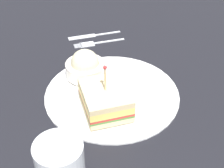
{
  "coord_description": "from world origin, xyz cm",
  "views": [
    {
      "loc": [
        3.56,
        51.93,
        43.55
      ],
      "look_at": [
        0.0,
        0.0,
        2.81
      ],
      "focal_mm": 53.89,
      "sensor_mm": 36.0,
      "label": 1
    }
  ],
  "objects_px": {
    "coleslaw_bowl": "(85,66)",
    "knife": "(91,35)",
    "plate": "(112,93)",
    "sandwich_half_center": "(106,100)",
    "fork": "(94,43)"
  },
  "relations": [
    {
      "from": "coleslaw_bowl",
      "to": "knife",
      "type": "bearing_deg",
      "value": -94.36
    },
    {
      "from": "plate",
      "to": "coleslaw_bowl",
      "type": "height_order",
      "value": "coleslaw_bowl"
    },
    {
      "from": "plate",
      "to": "knife",
      "type": "bearing_deg",
      "value": -80.78
    },
    {
      "from": "sandwich_half_center",
      "to": "fork",
      "type": "bearing_deg",
      "value": -86.14
    },
    {
      "from": "coleslaw_bowl",
      "to": "fork",
      "type": "height_order",
      "value": "coleslaw_bowl"
    },
    {
      "from": "plate",
      "to": "knife",
      "type": "xyz_separation_m",
      "value": [
        0.04,
        -0.24,
        -0.0
      ]
    },
    {
      "from": "plate",
      "to": "knife",
      "type": "height_order",
      "value": "plate"
    },
    {
      "from": "knife",
      "to": "sandwich_half_center",
      "type": "bearing_deg",
      "value": 94.66
    },
    {
      "from": "knife",
      "to": "coleslaw_bowl",
      "type": "bearing_deg",
      "value": 85.64
    },
    {
      "from": "fork",
      "to": "knife",
      "type": "bearing_deg",
      "value": -80.32
    },
    {
      "from": "coleslaw_bowl",
      "to": "fork",
      "type": "xyz_separation_m",
      "value": [
        -0.02,
        -0.14,
        -0.03
      ]
    },
    {
      "from": "sandwich_half_center",
      "to": "coleslaw_bowl",
      "type": "height_order",
      "value": "sandwich_half_center"
    },
    {
      "from": "fork",
      "to": "knife",
      "type": "height_order",
      "value": "same"
    },
    {
      "from": "sandwich_half_center",
      "to": "knife",
      "type": "bearing_deg",
      "value": -85.34
    },
    {
      "from": "plate",
      "to": "fork",
      "type": "bearing_deg",
      "value": -80.87
    }
  ]
}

